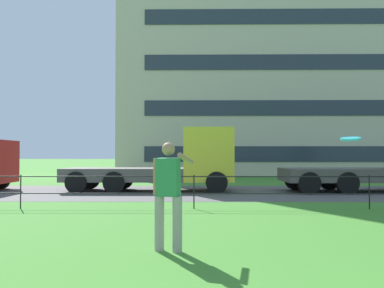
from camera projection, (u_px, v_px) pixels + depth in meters
street_strip at (195, 192)px, 17.37m from camera, size 80.00×7.12×0.01m
park_fence at (194, 186)px, 12.09m from camera, size 30.91×0.04×1.00m
person_thrower at (169, 192)px, 6.81m from camera, size 0.68×0.72×1.80m
frisbee at (351, 139)px, 5.68m from camera, size 0.37×0.37×0.07m
flatbed_truck_far_left at (175, 163)px, 17.93m from camera, size 7.30×2.43×2.75m
apartment_building_background at (278, 60)px, 36.63m from camera, size 26.49×14.96×20.09m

